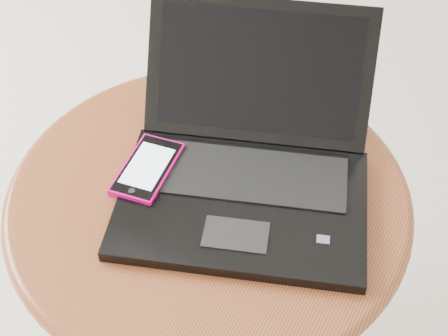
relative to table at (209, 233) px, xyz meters
The scene contains 4 objects.
table is the anchor object (origin of this frame).
laptop 0.15m from the table, 43.69° to the left, with size 0.43×0.44×0.19m.
phone_black 0.13m from the table, 167.74° to the left, with size 0.11×0.14×0.01m.
phone_pink 0.15m from the table, 167.43° to the right, with size 0.08×0.13×0.01m.
Camera 1 is at (0.41, -0.52, 1.15)m, focal length 52.69 mm.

